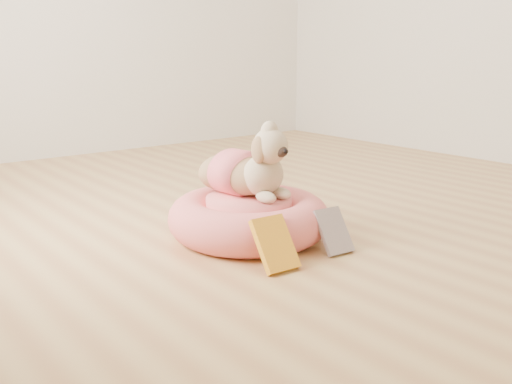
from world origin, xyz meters
TOP-DOWN VIEW (x-y plane):
  - floor at (0.00, 0.00)m, footprint 4.50×4.50m
  - pet_bed at (-0.48, -0.18)m, footprint 0.70×0.70m
  - dog at (-0.46, -0.14)m, footprint 0.37×0.50m
  - book_yellow at (-0.63, -0.53)m, footprint 0.15×0.16m
  - book_white at (-0.33, -0.53)m, footprint 0.14×0.14m

SIDE VIEW (x-z plane):
  - floor at x=0.00m, z-range 0.00..0.00m
  - book_white at x=-0.33m, z-range 0.00..0.17m
  - pet_bed at x=-0.48m, z-range 0.00..0.18m
  - book_yellow at x=-0.63m, z-range 0.00..0.19m
  - dog at x=-0.46m, z-range 0.18..0.52m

